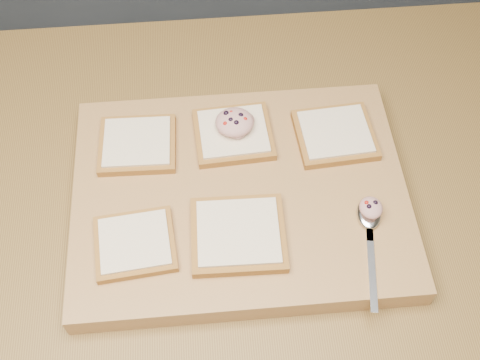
% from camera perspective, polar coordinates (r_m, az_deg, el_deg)
% --- Properties ---
extents(island_counter, '(2.00, 0.80, 0.90)m').
position_cam_1_polar(island_counter, '(1.34, 0.35, -11.44)').
color(island_counter, slate).
rests_on(island_counter, ground).
extents(cutting_board, '(0.50, 0.38, 0.04)m').
position_cam_1_polar(cutting_board, '(0.91, -0.00, -1.53)').
color(cutting_board, '#A17845').
rests_on(cutting_board, island_counter).
extents(bread_far_left, '(0.12, 0.11, 0.02)m').
position_cam_1_polar(bread_far_left, '(0.94, -9.70, 3.38)').
color(bread_far_left, '#9C6528').
rests_on(bread_far_left, cutting_board).
extents(bread_far_center, '(0.13, 0.12, 0.02)m').
position_cam_1_polar(bread_far_center, '(0.94, -0.63, 4.39)').
color(bread_far_center, '#9C6528').
rests_on(bread_far_center, cutting_board).
extents(bread_far_right, '(0.13, 0.12, 0.02)m').
position_cam_1_polar(bread_far_right, '(0.95, 9.00, 4.29)').
color(bread_far_right, '#9C6528').
rests_on(bread_far_right, cutting_board).
extents(bread_near_left, '(0.12, 0.11, 0.02)m').
position_cam_1_polar(bread_near_left, '(0.85, -9.93, -5.95)').
color(bread_near_left, '#9C6528').
rests_on(bread_near_left, cutting_board).
extents(bread_near_center, '(0.13, 0.12, 0.02)m').
position_cam_1_polar(bread_near_center, '(0.84, -0.17, -5.15)').
color(bread_near_center, '#9C6528').
rests_on(bread_near_center, cutting_board).
extents(tuna_salad_dollop, '(0.06, 0.06, 0.03)m').
position_cam_1_polar(tuna_salad_dollop, '(0.93, -0.52, 5.51)').
color(tuna_salad_dollop, tan).
rests_on(tuna_salad_dollop, bread_far_center).
extents(spoon, '(0.05, 0.18, 0.01)m').
position_cam_1_polar(spoon, '(0.88, 12.17, -3.83)').
color(spoon, silver).
rests_on(spoon, cutting_board).
extents(spoon_salad, '(0.03, 0.04, 0.02)m').
position_cam_1_polar(spoon_salad, '(0.87, 12.31, -2.57)').
color(spoon_salad, tan).
rests_on(spoon_salad, spoon).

